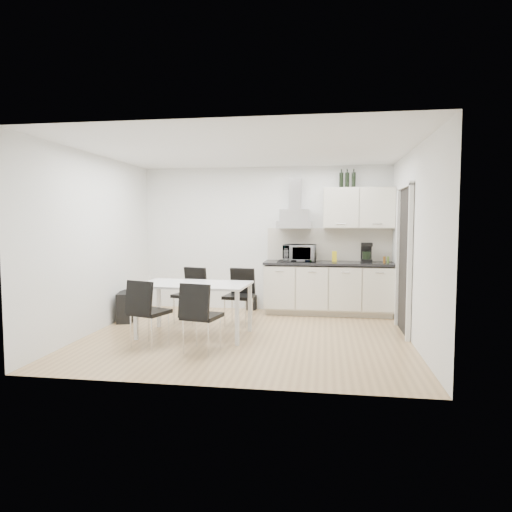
{
  "coord_description": "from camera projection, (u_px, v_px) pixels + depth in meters",
  "views": [
    {
      "loc": [
        1.08,
        -6.26,
        1.63
      ],
      "look_at": [
        0.06,
        0.53,
        1.1
      ],
      "focal_mm": 32.0,
      "sensor_mm": 36.0,
      "label": 1
    }
  ],
  "objects": [
    {
      "name": "chair_near_right",
      "position": [
        202.0,
        317.0,
        5.65
      ],
      "size": [
        0.53,
        0.58,
        0.88
      ],
      "primitive_type": null,
      "rotation": [
        0.0,
        0.0,
        -0.21
      ],
      "color": "black",
      "rests_on": "ground"
    },
    {
      "name": "chair_near_left",
      "position": [
        150.0,
        313.0,
        5.9
      ],
      "size": [
        0.58,
        0.61,
        0.88
      ],
      "primitive_type": null,
      "rotation": [
        0.0,
        0.0,
        -0.32
      ],
      "color": "black",
      "rests_on": "ground"
    },
    {
      "name": "ground",
      "position": [
        247.0,
        336.0,
        6.46
      ],
      "size": [
        4.5,
        4.5,
        0.0
      ],
      "primitive_type": "plane",
      "color": "tan",
      "rests_on": "ground"
    },
    {
      "name": "doorway",
      "position": [
        403.0,
        261.0,
        6.59
      ],
      "size": [
        0.08,
        1.04,
        2.1
      ],
      "primitive_type": "cube",
      "color": "white",
      "rests_on": "ground"
    },
    {
      "name": "dining_table",
      "position": [
        195.0,
        288.0,
        6.44
      ],
      "size": [
        1.57,
        0.95,
        0.75
      ],
      "rotation": [
        0.0,
        0.0,
        -0.05
      ],
      "color": "white",
      "rests_on": "ground"
    },
    {
      "name": "guitar_amp",
      "position": [
        126.0,
        306.0,
        7.44
      ],
      "size": [
        0.39,
        0.61,
        0.47
      ],
      "rotation": [
        0.0,
        0.0,
        0.28
      ],
      "color": "black",
      "rests_on": "ground"
    },
    {
      "name": "wall_left",
      "position": [
        96.0,
        243.0,
        6.69
      ],
      "size": [
        0.1,
        4.0,
        2.6
      ],
      "primitive_type": "cube",
      "color": "white",
      "rests_on": "ground"
    },
    {
      "name": "kitchenette",
      "position": [
        331.0,
        267.0,
        7.93
      ],
      "size": [
        2.22,
        0.64,
        2.52
      ],
      "color": "beige",
      "rests_on": "ground"
    },
    {
      "name": "wall_back",
      "position": [
        265.0,
        239.0,
        8.33
      ],
      "size": [
        4.5,
        0.1,
        2.6
      ],
      "primitive_type": "cube",
      "color": "white",
      "rests_on": "ground"
    },
    {
      "name": "chair_far_right",
      "position": [
        239.0,
        297.0,
        7.11
      ],
      "size": [
        0.5,
        0.56,
        0.88
      ],
      "primitive_type": null,
      "rotation": [
        0.0,
        0.0,
        3.0
      ],
      "color": "black",
      "rests_on": "ground"
    },
    {
      "name": "chair_far_left",
      "position": [
        189.0,
        296.0,
        7.24
      ],
      "size": [
        0.57,
        0.61,
        0.88
      ],
      "primitive_type": null,
      "rotation": [
        0.0,
        0.0,
        2.85
      ],
      "color": "black",
      "rests_on": "ground"
    },
    {
      "name": "ceiling",
      "position": [
        246.0,
        150.0,
        6.26
      ],
      "size": [
        4.5,
        4.5,
        0.0
      ],
      "primitive_type": "plane",
      "color": "white",
      "rests_on": "wall_back"
    },
    {
      "name": "wall_right",
      "position": [
        414.0,
        246.0,
        6.02
      ],
      "size": [
        0.1,
        4.0,
        2.6
      ],
      "primitive_type": "cube",
      "color": "white",
      "rests_on": "ground"
    },
    {
      "name": "floor_speaker",
      "position": [
        252.0,
        302.0,
        8.36
      ],
      "size": [
        0.17,
        0.16,
        0.27
      ],
      "primitive_type": "cube",
      "rotation": [
        0.0,
        0.0,
        -0.09
      ],
      "color": "black",
      "rests_on": "ground"
    },
    {
      "name": "wall_front",
      "position": [
        211.0,
        255.0,
        4.39
      ],
      "size": [
        4.5,
        0.1,
        2.6
      ],
      "primitive_type": "cube",
      "color": "white",
      "rests_on": "ground"
    }
  ]
}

